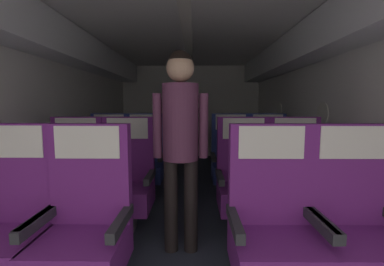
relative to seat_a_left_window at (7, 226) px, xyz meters
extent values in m
cube|color=#2D3342|center=(1.05, 1.46, -0.46)|extent=(3.34, 6.49, 0.02)
cube|color=silver|center=(-0.52, 1.46, 0.59)|extent=(0.08, 6.09, 2.07)
cube|color=silver|center=(2.62, 1.46, 0.59)|extent=(0.08, 6.09, 2.07)
cube|color=silver|center=(1.05, 1.46, 1.63)|extent=(3.22, 6.09, 0.06)
cube|color=silver|center=(1.05, 4.53, 0.59)|extent=(3.22, 0.06, 2.07)
cube|color=silver|center=(-0.31, 1.46, 1.41)|extent=(0.35, 5.85, 0.36)
cube|color=silver|center=(2.41, 1.46, 1.41)|extent=(0.35, 5.85, 0.36)
cube|color=white|center=(1.05, 1.46, 1.59)|extent=(0.12, 5.48, 0.02)
cylinder|color=white|center=(2.57, 1.46, 0.63)|extent=(0.01, 0.26, 0.26)
cylinder|color=white|center=(2.57, 2.99, 0.63)|extent=(0.01, 0.26, 0.26)
cube|color=#6B237A|center=(0.00, -0.06, -0.13)|extent=(0.49, 0.48, 0.21)
cube|color=#6B237A|center=(0.00, 0.13, 0.30)|extent=(0.49, 0.09, 0.64)
cube|color=#28282D|center=(0.24, -0.06, 0.07)|extent=(0.05, 0.40, 0.06)
cube|color=silver|center=(0.00, 0.09, 0.51)|extent=(0.40, 0.01, 0.20)
cube|color=#6B237A|center=(0.48, -0.08, -0.13)|extent=(0.49, 0.48, 0.21)
cube|color=#6B237A|center=(0.48, 0.11, 0.30)|extent=(0.49, 0.09, 0.64)
cube|color=#28282D|center=(0.72, -0.08, 0.07)|extent=(0.05, 0.40, 0.06)
cube|color=#28282D|center=(0.24, -0.08, 0.07)|extent=(0.05, 0.40, 0.06)
cube|color=silver|center=(0.48, 0.07, 0.51)|extent=(0.40, 0.01, 0.20)
cube|color=#6B237A|center=(2.10, -0.08, -0.13)|extent=(0.49, 0.48, 0.21)
cube|color=#6B237A|center=(2.10, 0.12, 0.30)|extent=(0.49, 0.09, 0.64)
cube|color=#28282D|center=(1.86, -0.08, 0.07)|extent=(0.05, 0.40, 0.06)
cube|color=silver|center=(2.10, 0.07, 0.51)|extent=(0.40, 0.01, 0.20)
cube|color=#6B237A|center=(1.60, -0.08, -0.13)|extent=(0.49, 0.48, 0.21)
cube|color=#6B237A|center=(1.60, 0.12, 0.30)|extent=(0.49, 0.09, 0.64)
cube|color=#28282D|center=(1.84, -0.08, 0.07)|extent=(0.05, 0.40, 0.06)
cube|color=#28282D|center=(1.37, -0.08, 0.07)|extent=(0.05, 0.40, 0.06)
cube|color=silver|center=(1.60, 0.07, 0.51)|extent=(0.40, 0.01, 0.20)
cube|color=#38383D|center=(-0.02, 0.87, -0.34)|extent=(0.18, 0.17, 0.21)
cube|color=#6B237A|center=(-0.02, 0.87, -0.13)|extent=(0.49, 0.48, 0.21)
cube|color=#6B237A|center=(-0.02, 1.07, 0.30)|extent=(0.49, 0.09, 0.64)
cube|color=#28282D|center=(0.22, 0.87, 0.07)|extent=(0.05, 0.40, 0.06)
cube|color=#28282D|center=(-0.25, 0.87, 0.07)|extent=(0.05, 0.40, 0.06)
cube|color=silver|center=(-0.02, 1.02, 0.51)|extent=(0.40, 0.01, 0.20)
cube|color=#38383D|center=(0.49, 0.87, -0.34)|extent=(0.18, 0.17, 0.21)
cube|color=#6B237A|center=(0.49, 0.87, -0.13)|extent=(0.49, 0.48, 0.21)
cube|color=#6B237A|center=(0.49, 1.06, 0.30)|extent=(0.49, 0.09, 0.64)
cube|color=#28282D|center=(0.73, 0.87, 0.07)|extent=(0.05, 0.40, 0.06)
cube|color=#28282D|center=(0.25, 0.87, 0.07)|extent=(0.05, 0.40, 0.06)
cube|color=silver|center=(0.49, 1.01, 0.51)|extent=(0.40, 0.01, 0.20)
cube|color=#38383D|center=(2.11, 0.88, -0.34)|extent=(0.18, 0.17, 0.21)
cube|color=#6B237A|center=(2.11, 0.88, -0.13)|extent=(0.49, 0.48, 0.21)
cube|color=#6B237A|center=(2.11, 1.07, 0.30)|extent=(0.49, 0.09, 0.64)
cube|color=#28282D|center=(2.35, 0.88, 0.07)|extent=(0.05, 0.40, 0.06)
cube|color=#28282D|center=(1.87, 0.88, 0.07)|extent=(0.05, 0.40, 0.06)
cube|color=silver|center=(2.11, 1.03, 0.51)|extent=(0.40, 0.01, 0.20)
cube|color=#38383D|center=(1.61, 0.86, -0.34)|extent=(0.18, 0.17, 0.21)
cube|color=#6B237A|center=(1.61, 0.86, -0.13)|extent=(0.49, 0.48, 0.21)
cube|color=#6B237A|center=(1.61, 1.06, 0.30)|extent=(0.49, 0.09, 0.64)
cube|color=#28282D|center=(1.85, 0.86, 0.07)|extent=(0.05, 0.40, 0.06)
cube|color=#28282D|center=(1.37, 0.86, 0.07)|extent=(0.05, 0.40, 0.06)
cube|color=silver|center=(1.61, 1.01, 0.51)|extent=(0.40, 0.01, 0.20)
cube|color=#38383D|center=(0.00, 1.83, -0.34)|extent=(0.18, 0.17, 0.21)
cube|color=navy|center=(0.00, 1.83, -0.13)|extent=(0.49, 0.48, 0.21)
cube|color=navy|center=(0.00, 2.03, 0.30)|extent=(0.49, 0.09, 0.64)
cube|color=#28282D|center=(0.23, 1.83, 0.07)|extent=(0.05, 0.40, 0.06)
cube|color=#28282D|center=(-0.24, 1.83, 0.07)|extent=(0.05, 0.40, 0.06)
cube|color=silver|center=(0.00, 1.98, 0.51)|extent=(0.40, 0.01, 0.20)
cube|color=#38383D|center=(0.48, 1.81, -0.34)|extent=(0.18, 0.17, 0.21)
cube|color=navy|center=(0.48, 1.81, -0.13)|extent=(0.49, 0.48, 0.21)
cube|color=navy|center=(0.48, 2.01, 0.30)|extent=(0.49, 0.09, 0.64)
cube|color=#28282D|center=(0.72, 1.81, 0.07)|extent=(0.05, 0.40, 0.06)
cube|color=#28282D|center=(0.24, 1.81, 0.07)|extent=(0.05, 0.40, 0.06)
cube|color=silver|center=(0.48, 1.96, 0.51)|extent=(0.40, 0.01, 0.20)
cube|color=#38383D|center=(2.11, 1.84, -0.34)|extent=(0.18, 0.17, 0.21)
cube|color=navy|center=(2.11, 1.84, -0.13)|extent=(0.49, 0.48, 0.21)
cube|color=navy|center=(2.11, 2.03, 0.30)|extent=(0.49, 0.09, 0.64)
cube|color=#28282D|center=(2.35, 1.84, 0.07)|extent=(0.05, 0.40, 0.06)
cube|color=#28282D|center=(1.87, 1.84, 0.07)|extent=(0.05, 0.40, 0.06)
cube|color=silver|center=(2.11, 1.99, 0.51)|extent=(0.40, 0.01, 0.20)
cube|color=#38383D|center=(1.61, 1.81, -0.34)|extent=(0.18, 0.17, 0.21)
cube|color=navy|center=(1.61, 1.81, -0.13)|extent=(0.49, 0.48, 0.21)
cube|color=navy|center=(1.61, 2.01, 0.30)|extent=(0.49, 0.09, 0.64)
cube|color=#28282D|center=(1.85, 1.81, 0.07)|extent=(0.05, 0.40, 0.06)
cube|color=#28282D|center=(1.38, 1.81, 0.07)|extent=(0.05, 0.40, 0.06)
cube|color=silver|center=(1.61, 1.96, 0.51)|extent=(0.40, 0.01, 0.20)
cylinder|color=black|center=(0.95, 0.52, -0.07)|extent=(0.11, 0.11, 0.75)
cylinder|color=black|center=(1.11, 0.52, -0.07)|extent=(0.11, 0.11, 0.75)
cylinder|color=#5B2D4C|center=(1.03, 0.52, 0.60)|extent=(0.28, 0.28, 0.59)
cylinder|color=#5B2D4C|center=(0.85, 0.52, 0.57)|extent=(0.07, 0.07, 0.50)
cylinder|color=#5B2D4C|center=(1.21, 0.52, 0.57)|extent=(0.07, 0.07, 0.50)
sphere|color=tan|center=(1.03, 0.52, 1.01)|extent=(0.21, 0.21, 0.21)
sphere|color=black|center=(1.03, 0.52, 1.05)|extent=(0.18, 0.18, 0.18)
camera|label=1|loc=(1.14, -1.52, 0.73)|focal=24.73mm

